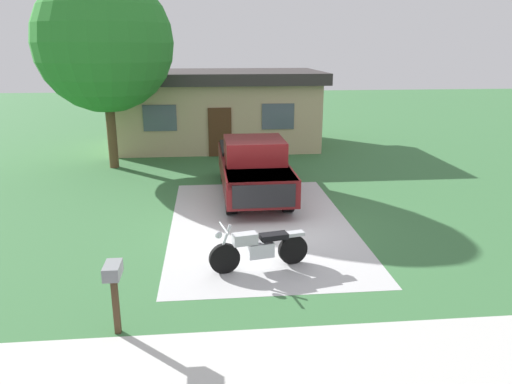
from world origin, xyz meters
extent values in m
plane|color=#3B713F|center=(0.00, 0.00, 0.00)|extent=(80.00, 80.00, 0.00)
cube|color=beige|center=(0.00, 0.00, 0.00)|extent=(4.81, 7.99, 0.01)
cube|color=silver|center=(0.00, -6.00, 0.00)|extent=(36.00, 1.80, 0.01)
cylinder|color=black|center=(-1.07, -2.88, 0.33)|extent=(0.67, 0.26, 0.66)
cylinder|color=black|center=(0.45, -2.56, 0.33)|extent=(0.67, 0.26, 0.66)
cube|color=silver|center=(-0.29, -2.71, 0.42)|extent=(0.60, 0.37, 0.32)
cube|color=#B7BABF|center=(-0.63, -2.79, 0.72)|extent=(0.56, 0.36, 0.24)
cube|color=black|center=(0.01, -2.65, 0.70)|extent=(0.65, 0.40, 0.12)
cube|color=#B7BABF|center=(0.45, -2.56, 0.70)|extent=(0.51, 0.30, 0.08)
cylinder|color=silver|center=(-1.07, -2.88, 0.70)|extent=(0.34, 0.13, 0.77)
cylinder|color=silver|center=(-1.07, -2.88, 1.02)|extent=(0.19, 0.69, 0.04)
sphere|color=silver|center=(-1.19, -2.91, 0.88)|extent=(0.16, 0.16, 0.16)
cylinder|color=black|center=(0.89, 0.95, 0.42)|extent=(0.31, 0.84, 0.84)
cylinder|color=black|center=(-0.75, 0.92, 0.42)|extent=(0.31, 0.84, 0.84)
cylinder|color=black|center=(0.84, 4.45, 0.42)|extent=(0.31, 0.84, 0.84)
cylinder|color=black|center=(-0.80, 4.42, 0.42)|extent=(0.31, 0.84, 0.84)
cube|color=maroon|center=(0.05, 2.73, 0.80)|extent=(2.08, 5.63, 0.80)
cube|color=maroon|center=(0.07, 0.88, 1.10)|extent=(1.93, 1.93, 0.20)
cube|color=maroon|center=(0.05, 2.33, 1.55)|extent=(1.83, 1.92, 0.70)
cube|color=#3F4C56|center=(0.06, 1.53, 1.45)|extent=(1.70, 0.18, 0.60)
cube|color=black|center=(0.03, 4.28, 1.05)|extent=(1.93, 2.43, 0.50)
cube|color=black|center=(0.09, -0.05, 0.80)|extent=(1.70, 0.12, 0.64)
cube|color=#4C3823|center=(-2.94, -4.96, 0.55)|extent=(0.10, 0.10, 1.10)
cube|color=gray|center=(-2.94, -4.96, 1.15)|extent=(0.26, 0.48, 0.22)
cylinder|color=brown|center=(-5.10, 6.93, 1.47)|extent=(0.36, 0.36, 2.95)
sphere|color=#2E8430|center=(-5.10, 6.93, 4.74)|extent=(5.12, 5.12, 5.12)
cube|color=tan|center=(-0.85, 11.06, 1.50)|extent=(9.00, 5.00, 3.00)
cube|color=#383333|center=(-0.85, 11.06, 3.25)|extent=(9.60, 5.60, 0.50)
cube|color=#4C2D19|center=(-0.85, 8.53, 1.05)|extent=(1.00, 0.08, 2.10)
cube|color=#4C5966|center=(-3.37, 8.53, 1.70)|extent=(1.40, 0.06, 1.10)
cube|color=#4C5966|center=(1.67, 8.53, 1.70)|extent=(1.40, 0.06, 1.10)
camera|label=1|loc=(-1.32, -12.33, 4.64)|focal=34.15mm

